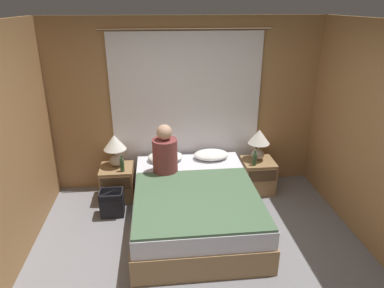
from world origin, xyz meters
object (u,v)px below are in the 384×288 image
pillow_right (211,155)px  person_left_in_bed (165,153)px  nightstand_right (257,176)px  lamp_left (115,146)px  nightstand_left (118,183)px  backpack_on_floor (112,201)px  pillow_left (165,157)px  beer_bottle_on_left_stand (122,165)px  beer_bottle_on_right_stand (255,159)px  lamp_right (259,140)px  bed (195,205)px

pillow_right → person_left_in_bed: 0.81m
nightstand_right → lamp_left: 2.14m
nightstand_left → pillow_right: size_ratio=0.97×
nightstand_left → person_left_in_bed: bearing=-23.8°
lamp_left → backpack_on_floor: (-0.04, -0.50, -0.59)m
nightstand_right → lamp_left: (-2.07, 0.07, 0.54)m
pillow_left → beer_bottle_on_left_stand: (-0.60, -0.19, -0.01)m
nightstand_left → nightstand_right: same height
beer_bottle_on_right_stand → pillow_left: bearing=171.3°
pillow_right → beer_bottle_on_right_stand: beer_bottle_on_right_stand is taller
pillow_left → lamp_right: bearing=-0.1°
beer_bottle_on_right_stand → bed: bearing=-146.6°
nightstand_right → backpack_on_floor: 2.15m
nightstand_right → pillow_left: 1.41m
nightstand_left → lamp_left: lamp_left is taller
bed → nightstand_right: 1.27m
nightstand_right → backpack_on_floor: size_ratio=1.36×
person_left_in_bed → backpack_on_floor: bearing=-170.0°
beer_bottle_on_right_stand → nightstand_left: bearing=176.4°
bed → pillow_left: 0.93m
pillow_left → beer_bottle_on_right_stand: 1.28m
nightstand_left → pillow_left: size_ratio=0.97×
person_left_in_bed → lamp_right: bearing=15.1°
bed → beer_bottle_on_left_stand: (-0.94, 0.61, 0.32)m
lamp_left → backpack_on_floor: lamp_left is taller
pillow_left → pillow_right: 0.67m
bed → pillow_right: 0.93m
bed → nightstand_right: bed is taller
pillow_left → beer_bottle_on_right_stand: beer_bottle_on_right_stand is taller
nightstand_right → lamp_left: bearing=178.1°
lamp_right → person_left_in_bed: bearing=-164.9°
lamp_left → beer_bottle_on_left_stand: 0.30m
bed → nightstand_left: (-1.03, 0.74, -0.02)m
pillow_left → beer_bottle_on_left_stand: size_ratio=2.11×
backpack_on_floor → lamp_left: bearing=85.6°
lamp_left → pillow_left: bearing=0.1°
nightstand_right → beer_bottle_on_right_stand: bearing=-129.4°
person_left_in_bed → beer_bottle_on_right_stand: person_left_in_bed is taller
bed → lamp_right: (1.03, 0.81, 0.53)m
lamp_right → beer_bottle_on_right_stand: 0.30m
lamp_right → backpack_on_floor: lamp_right is taller
pillow_left → beer_bottle_on_right_stand: bearing=-8.7°
pillow_right → nightstand_left: bearing=-177.1°
nightstand_right → beer_bottle_on_left_stand: bearing=-176.4°
backpack_on_floor → lamp_right: bearing=13.4°
person_left_in_bed → beer_bottle_on_right_stand: 1.31m
bed → person_left_in_bed: 0.78m
beer_bottle_on_right_stand → lamp_right: bearing=62.1°
lamp_left → lamp_right: (2.07, 0.00, 0.00)m
lamp_right → person_left_in_bed: (-1.38, -0.37, 0.03)m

